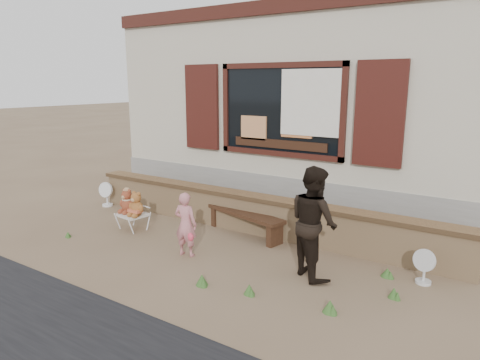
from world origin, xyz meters
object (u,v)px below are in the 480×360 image
Objects in this scene: teddy_bear_left at (127,200)px; adult at (314,222)px; folding_chair at (133,215)px; child at (186,224)px; teddy_bear_right at (137,203)px; bench at (245,218)px.

adult reaches higher than teddy_bear_left.
folding_chair is 0.54× the size of child.
adult is (3.26, 0.04, 0.24)m from teddy_bear_right.
teddy_bear_right is at bearing -0.00° from folding_chair.
child is (1.68, -0.40, -0.02)m from teddy_bear_left.
teddy_bear_right is (0.28, -0.04, 0.00)m from teddy_bear_left.
teddy_bear_left is at bearing -22.68° from child.
teddy_bear_left is (-0.14, 0.02, 0.24)m from folding_chair.
adult is (3.40, 0.02, 0.49)m from folding_chair.
folding_chair is at bearing 36.10° from adult.
teddy_bear_right is (0.14, -0.02, 0.25)m from folding_chair.
folding_chair is (-1.80, -0.86, -0.03)m from bench.
child is at bearing -5.21° from teddy_bear_left.
bench is at bearing 36.34° from teddy_bear_right.
child reaches higher than teddy_bear_right.
bench is 3.05× the size of folding_chair.
bench is 1.99m from folding_chair.
teddy_bear_left is at bearing -180.00° from teddy_bear_right.
adult is at bearing 8.93° from teddy_bear_right.
teddy_bear_right reaches higher than teddy_bear_left.
adult reaches higher than teddy_bear_right.
teddy_bear_right is 0.45× the size of child.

